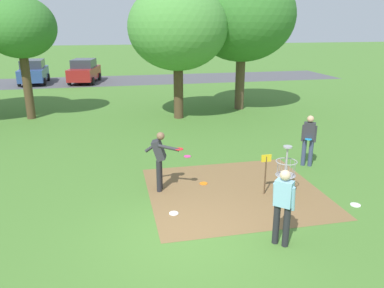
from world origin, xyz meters
The scene contains 16 objects.
ground_plane centered at (0.00, 0.00, 0.00)m, with size 160.00×160.00×0.00m, color #47752D.
dirt_tee_pad centered at (1.81, 2.09, 0.00)m, with size 4.78×4.39×0.01m, color brown.
disc_golf_basket centered at (3.06, 1.69, 0.75)m, with size 0.98×0.58×1.39m.
player_foreground_watching centered at (1.92, -0.66, 0.97)m, with size 0.45×0.45×1.71m.
player_throwing centered at (4.79, 3.53, 0.97)m, with size 0.48×0.45×1.71m.
player_waiting_left centered at (-0.22, 2.65, 0.99)m, with size 1.00×0.72×1.71m.
frisbee_near_basket centered at (1.08, 2.80, 0.01)m, with size 0.24×0.24×0.02m, color orange.
frisbee_by_tee centered at (-0.09, 1.16, 0.01)m, with size 0.23×0.23×0.02m, color white.
frisbee_mid_grass centered at (4.63, 0.61, 0.01)m, with size 0.26×0.26×0.02m, color white.
frisbee_far_left centered at (1.09, 5.23, 0.01)m, with size 0.25×0.25×0.02m, color #E53D99.
tree_near_left centered at (-5.38, 12.43, 4.31)m, with size 3.34×3.34×5.78m.
tree_near_right centered at (1.82, 11.00, 4.31)m, with size 4.68×4.68×6.32m.
tree_mid_center centered at (5.47, 12.39, 4.86)m, with size 5.45×5.45×7.20m.
parking_lot_strip centered at (0.00, 24.80, 0.00)m, with size 36.00×6.00×0.01m, color #4C4C51.
parked_car_leftmost centered at (-7.25, 24.51, 0.92)m, with size 2.07×4.25×1.84m.
parked_car_center_left centered at (-3.39, 24.17, 0.92)m, with size 2.51×4.45×1.84m.
Camera 1 is at (-1.42, -7.16, 4.53)m, focal length 35.30 mm.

